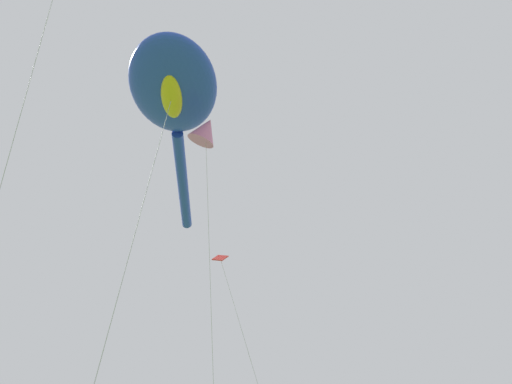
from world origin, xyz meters
name	(u,v)px	position (x,y,z in m)	size (l,w,h in m)	color
big_show_kite	(174,94)	(5.25, 13.81, 18.80)	(12.87, 8.80, 19.62)	blue
small_kite_diamond_red	(206,131)	(6.58, 12.91, 17.33)	(4.77, 1.80, 18.13)	pink
small_kite_bird_shape	(228,286)	(8.69, 12.76, 10.75)	(1.75, 4.94, 12.51)	red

